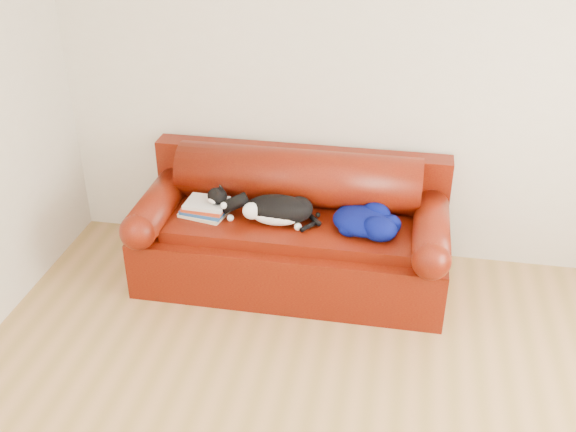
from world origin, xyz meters
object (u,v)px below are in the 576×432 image
at_px(sofa_base, 292,250).
at_px(book_stack, 206,208).
at_px(cat, 277,210).
at_px(blanket, 365,220).

xyz_separation_m(sofa_base, book_stack, (-0.59, -0.06, 0.31)).
xyz_separation_m(cat, blanket, (0.58, 0.02, -0.02)).
distance_m(book_stack, blanket, 1.09).
height_order(sofa_base, cat, cat).
distance_m(sofa_base, book_stack, 0.67).
distance_m(cat, blanket, 0.58).
height_order(sofa_base, blanket, blanket).
height_order(book_stack, blanket, blanket).
bearing_deg(book_stack, cat, -2.30).
xyz_separation_m(book_stack, cat, (0.50, -0.02, 0.04)).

